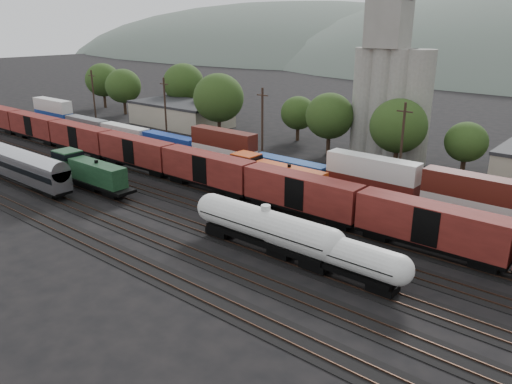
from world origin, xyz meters
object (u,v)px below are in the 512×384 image
Objects in this scene: passenger_coach at (20,164)px; grain_silo at (390,92)px; orange_locomotive at (271,175)px; tank_car_a at (266,226)px; green_locomotive at (85,171)px.

grain_silo is at bearing 54.33° from passenger_coach.
grain_silo is at bearing 81.11° from orange_locomotive.
passenger_coach is at bearing -145.36° from orange_locomotive.
orange_locomotive is (-11.05, 15.00, -0.28)m from tank_car_a.
tank_car_a is at bearing 7.13° from passenger_coach.
green_locomotive is 0.94× the size of tank_car_a.
passenger_coach is (-40.00, -5.00, 0.31)m from tank_car_a.
orange_locomotive is (28.95, 20.00, -0.60)m from passenger_coach.
tank_car_a is 40.31m from passenger_coach.
passenger_coach is 1.27× the size of orange_locomotive.
tank_car_a is 42.44m from grain_silo.
grain_silo reaches higher than passenger_coach.
passenger_coach reaches higher than green_locomotive.
grain_silo reaches higher than orange_locomotive.
tank_car_a reaches higher than green_locomotive.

